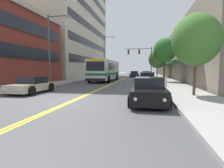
% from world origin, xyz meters
% --- Properties ---
extents(ground_plane, '(240.00, 240.00, 0.00)m').
position_xyz_m(ground_plane, '(0.00, 37.00, 0.00)').
color(ground_plane, '#4C4C4F').
extents(sidewalk_left, '(3.09, 106.00, 0.13)m').
position_xyz_m(sidewalk_left, '(-7.05, 37.00, 0.07)').
color(sidewalk_left, '#9E9B96').
rests_on(sidewalk_left, ground_plane).
extents(sidewalk_right, '(3.09, 106.00, 0.13)m').
position_xyz_m(sidewalk_right, '(7.05, 37.00, 0.07)').
color(sidewalk_right, '#9E9B96').
rests_on(sidewalk_right, ground_plane).
extents(centre_line, '(0.34, 106.00, 0.01)m').
position_xyz_m(centre_line, '(0.00, 37.00, 0.00)').
color(centre_line, yellow).
rests_on(centre_line, ground_plane).
extents(office_tower_left, '(12.08, 29.66, 30.98)m').
position_xyz_m(office_tower_left, '(-14.83, 32.06, 15.49)').
color(office_tower_left, beige).
rests_on(office_tower_left, ground_plane).
extents(storefront_row_right, '(9.10, 68.00, 8.63)m').
position_xyz_m(storefront_row_right, '(12.82, 37.00, 4.31)').
color(storefront_row_right, gray).
rests_on(storefront_row_right, ground_plane).
extents(city_bus, '(2.96, 10.79, 3.10)m').
position_xyz_m(city_bus, '(-2.03, 16.60, 1.75)').
color(city_bus, silver).
rests_on(city_bus, ground_plane).
extents(car_white_parked_left_near, '(2.12, 4.72, 1.29)m').
position_xyz_m(car_white_parked_left_near, '(-4.35, 26.48, 0.61)').
color(car_white_parked_left_near, white).
rests_on(car_white_parked_left_near, ground_plane).
extents(car_charcoal_parked_left_mid, '(2.07, 4.58, 1.37)m').
position_xyz_m(car_charcoal_parked_left_mid, '(-4.45, 33.36, 0.64)').
color(car_charcoal_parked_left_mid, '#232328').
rests_on(car_charcoal_parked_left_mid, ground_plane).
extents(car_beige_parked_left_far, '(1.98, 4.18, 1.24)m').
position_xyz_m(car_beige_parked_left_far, '(-4.44, 2.23, 0.58)').
color(car_beige_parked_left_far, '#BCAD89').
rests_on(car_beige_parked_left_far, ground_plane).
extents(car_black_parked_right_foreground, '(1.97, 4.50, 1.36)m').
position_xyz_m(car_black_parked_right_foreground, '(4.27, -0.08, 0.62)').
color(car_black_parked_right_foreground, black).
rests_on(car_black_parked_right_foreground, ground_plane).
extents(car_slate_blue_parked_right_mid, '(2.21, 4.34, 1.44)m').
position_xyz_m(car_slate_blue_parked_right_mid, '(4.30, 12.43, 0.67)').
color(car_slate_blue_parked_right_mid, '#475675').
rests_on(car_slate_blue_parked_right_mid, ground_plane).
extents(car_champagne_parked_right_far, '(2.20, 4.82, 1.31)m').
position_xyz_m(car_champagne_parked_right_far, '(4.32, 24.53, 0.62)').
color(car_champagne_parked_right_far, beige).
rests_on(car_champagne_parked_right_far, ground_plane).
extents(car_dark_grey_parked_right_end, '(2.21, 4.90, 1.40)m').
position_xyz_m(car_dark_grey_parked_right_end, '(4.30, 31.19, 0.65)').
color(car_dark_grey_parked_right_end, '#38383D').
rests_on(car_dark_grey_parked_right_end, ground_plane).
extents(car_navy_moving_lead, '(2.18, 4.65, 1.39)m').
position_xyz_m(car_navy_moving_lead, '(1.41, 33.35, 0.64)').
color(car_navy_moving_lead, '#19234C').
rests_on(car_navy_moving_lead, ground_plane).
extents(traffic_signal_mast, '(5.51, 0.38, 6.29)m').
position_xyz_m(traffic_signal_mast, '(3.33, 26.39, 4.47)').
color(traffic_signal_mast, '#47474C').
rests_on(traffic_signal_mast, ground_plane).
extents(street_lamp_left_near, '(2.39, 0.28, 7.05)m').
position_xyz_m(street_lamp_left_near, '(-4.94, 6.28, 4.26)').
color(street_lamp_left_near, '#47474C').
rests_on(street_lamp_left_near, ground_plane).
extents(street_lamp_left_far, '(2.54, 0.28, 9.26)m').
position_xyz_m(street_lamp_left_far, '(-4.98, 29.66, 5.44)').
color(street_lamp_left_far, '#47474C').
rests_on(street_lamp_left_far, ground_plane).
extents(street_tree_right_near, '(2.99, 2.99, 5.18)m').
position_xyz_m(street_tree_right_near, '(7.19, 2.40, 3.66)').
color(street_tree_right_near, brown).
rests_on(street_tree_right_near, sidewalk_right).
extents(street_tree_right_mid, '(3.04, 3.04, 5.94)m').
position_xyz_m(street_tree_right_mid, '(6.60, 15.42, 4.38)').
color(street_tree_right_mid, brown).
rests_on(street_tree_right_mid, sidewalk_right).
extents(street_tree_right_far, '(3.62, 3.62, 5.85)m').
position_xyz_m(street_tree_right_far, '(6.43, 28.05, 3.98)').
color(street_tree_right_far, brown).
rests_on(street_tree_right_far, sidewalk_right).
extents(fire_hydrant, '(0.33, 0.25, 0.82)m').
position_xyz_m(fire_hydrant, '(5.95, 7.48, 0.54)').
color(fire_hydrant, '#B7B7BC').
rests_on(fire_hydrant, sidewalk_right).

